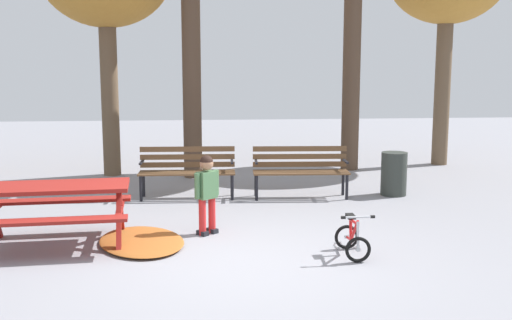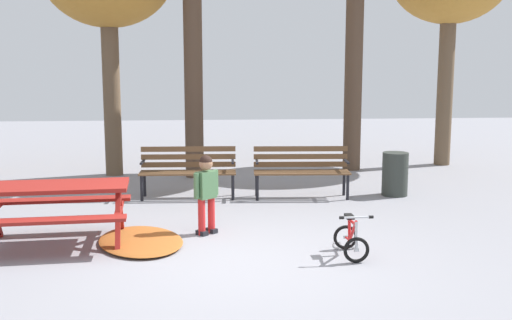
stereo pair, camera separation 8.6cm
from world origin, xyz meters
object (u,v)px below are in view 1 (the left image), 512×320
park_bench_far_left (187,168)px  trash_bin (394,174)px  park_bench_left (300,167)px  child_standing (207,188)px  kids_bicycle (352,239)px  picnic_table (54,199)px

park_bench_far_left → trash_bin: 3.53m
park_bench_left → child_standing: child_standing is taller
park_bench_far_left → kids_bicycle: (1.98, -3.37, -0.31)m
kids_bicycle → picnic_table: bearing=168.4°
picnic_table → park_bench_far_left: 3.07m
park_bench_far_left → picnic_table: bearing=-120.9°
kids_bicycle → park_bench_far_left: bearing=120.5°
child_standing → kids_bicycle: 2.04m
child_standing → kids_bicycle: bearing=-32.6°
park_bench_far_left → park_bench_left: same height
park_bench_far_left → kids_bicycle: bearing=-59.5°
child_standing → picnic_table: bearing=-169.6°
picnic_table → kids_bicycle: size_ratio=3.37×
park_bench_far_left → kids_bicycle: size_ratio=2.87×
picnic_table → child_standing: size_ratio=1.79×
picnic_table → park_bench_left: 4.29m
park_bench_far_left → child_standing: 2.31m
park_bench_left → kids_bicycle: (0.08, -3.24, -0.31)m
picnic_table → child_standing: bearing=10.4°
park_bench_left → trash_bin: bearing=-0.0°
trash_bin → child_standing: bearing=-146.2°
park_bench_far_left → trash_bin: park_bench_far_left is taller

